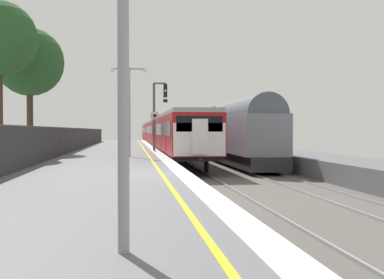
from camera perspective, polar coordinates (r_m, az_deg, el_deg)
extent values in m
cube|color=slate|center=(16.10, -11.57, -5.96)|extent=(6.40, 110.00, 1.00)
cube|color=silver|center=(16.11, -1.20, -4.13)|extent=(0.60, 110.00, 0.01)
cube|color=yellow|center=(16.04, -3.87, -4.15)|extent=(0.12, 110.00, 0.01)
cube|color=#56514C|center=(17.84, 17.81, -7.25)|extent=(11.00, 110.00, 0.20)
cube|color=gray|center=(16.36, 2.25, -7.45)|extent=(0.07, 110.00, 0.08)
cube|color=gray|center=(16.66, 7.16, -7.30)|extent=(0.07, 110.00, 0.08)
cube|color=gray|center=(17.49, 15.37, -6.94)|extent=(0.07, 110.00, 0.08)
cube|color=gray|center=(18.09, 19.59, -6.69)|extent=(0.07, 110.00, 0.08)
cube|color=maroon|center=(33.50, -1.60, 0.76)|extent=(2.80, 20.13, 2.30)
cube|color=black|center=(33.53, -1.60, -1.42)|extent=(2.64, 19.53, 0.25)
cube|color=gray|center=(33.51, -1.61, 2.93)|extent=(2.68, 20.13, 0.24)
cube|color=black|center=(33.38, -4.02, 1.27)|extent=(0.02, 18.53, 0.84)
cube|color=red|center=(28.36, -3.39, 0.49)|extent=(0.03, 1.10, 1.90)
cube|color=red|center=(38.40, -4.48, 0.65)|extent=(0.03, 1.10, 1.90)
cylinder|color=black|center=(26.07, -1.60, -3.24)|extent=(0.12, 0.84, 0.84)
cylinder|color=black|center=(26.27, 1.79, -3.20)|extent=(0.12, 0.84, 0.84)
cylinder|color=black|center=(40.92, -3.78, -1.66)|extent=(0.12, 0.84, 0.84)
cylinder|color=black|center=(41.05, -1.60, -1.65)|extent=(0.12, 0.84, 0.84)
cube|color=maroon|center=(54.16, -3.88, 0.89)|extent=(2.80, 20.13, 2.30)
cube|color=black|center=(54.18, -3.88, -0.46)|extent=(2.64, 19.53, 0.25)
cube|color=gray|center=(54.17, -3.88, 2.24)|extent=(2.68, 20.13, 0.24)
cube|color=black|center=(54.08, -5.37, 1.21)|extent=(0.02, 18.53, 0.84)
cube|color=red|center=(49.06, -5.15, 0.75)|extent=(0.03, 1.10, 1.90)
cube|color=red|center=(59.11, -5.56, 0.81)|extent=(0.03, 1.10, 1.90)
cylinder|color=black|center=(46.70, -4.25, -1.31)|extent=(0.12, 0.84, 0.84)
cylinder|color=black|center=(46.82, -2.34, -1.31)|extent=(0.12, 0.84, 0.84)
cylinder|color=black|center=(61.60, -5.05, -0.73)|extent=(0.12, 0.84, 0.84)
cylinder|color=black|center=(61.69, -3.60, -0.72)|extent=(0.12, 0.84, 0.84)
cube|color=maroon|center=(74.85, -4.90, 0.95)|extent=(2.80, 20.13, 2.30)
cube|color=black|center=(74.87, -4.90, -0.02)|extent=(2.64, 19.53, 0.25)
cube|color=gray|center=(74.86, -4.90, 1.92)|extent=(2.68, 20.13, 0.24)
cube|color=black|center=(74.80, -5.98, 1.18)|extent=(0.02, 18.53, 0.84)
cube|color=red|center=(69.77, -5.87, 0.86)|extent=(0.03, 1.10, 1.90)
cube|color=red|center=(79.83, -6.08, 0.89)|extent=(0.03, 1.10, 1.90)
cylinder|color=black|center=(67.39, -5.26, -0.57)|extent=(0.12, 0.84, 0.84)
cylinder|color=black|center=(67.47, -3.94, -0.57)|extent=(0.12, 0.84, 0.84)
cylinder|color=black|center=(82.30, -5.68, -0.27)|extent=(0.12, 0.84, 0.84)
cylinder|color=black|center=(82.37, -4.60, -0.26)|extent=(0.12, 0.84, 0.84)
cube|color=silver|center=(23.55, 0.93, 0.00)|extent=(2.70, 0.10, 1.70)
cube|color=black|center=(23.54, 0.93, 1.95)|extent=(2.40, 0.08, 0.80)
cube|color=silver|center=(23.41, 0.98, 0.36)|extent=(0.80, 0.24, 1.80)
cylinder|color=white|center=(23.40, -1.35, -1.84)|extent=(0.18, 0.06, 0.18)
cylinder|color=white|center=(23.68, 3.22, -1.81)|extent=(0.18, 0.06, 0.18)
cylinder|color=black|center=(23.31, 1.03, -2.47)|extent=(0.20, 0.35, 0.20)
cube|color=black|center=(54.17, -3.88, 2.50)|extent=(0.60, 0.90, 0.20)
cube|color=#232326|center=(31.65, 6.12, -2.25)|extent=(2.30, 13.74, 0.79)
cube|color=slate|center=(31.60, 6.13, 0.64)|extent=(2.60, 12.94, 2.40)
cylinder|color=#515660|center=(31.61, 6.13, 2.81)|extent=(2.39, 12.54, 2.39)
cylinder|color=black|center=(26.76, 6.96, -3.13)|extent=(0.12, 0.84, 0.84)
cylinder|color=black|center=(27.19, 10.15, -3.07)|extent=(0.12, 0.84, 0.84)
cylinder|color=black|center=(36.25, 3.10, -2.01)|extent=(0.12, 0.84, 0.84)
cylinder|color=black|center=(36.57, 5.50, -1.99)|extent=(0.12, 0.84, 0.84)
cube|color=#232326|center=(45.89, 1.82, -1.20)|extent=(2.30, 13.74, 0.79)
cube|color=slate|center=(45.85, 1.82, 0.79)|extent=(2.60, 12.94, 2.40)
cylinder|color=#515660|center=(45.86, 1.82, 2.29)|extent=(2.39, 12.54, 2.39)
cylinder|color=black|center=(40.97, 1.86, -1.65)|extent=(0.12, 0.84, 0.84)
cylinder|color=black|center=(41.25, 3.99, -1.63)|extent=(0.12, 0.84, 0.84)
cylinder|color=black|center=(50.59, 0.05, -1.12)|extent=(0.12, 0.84, 0.84)
cylinder|color=black|center=(50.82, 1.79, -1.12)|extent=(0.12, 0.84, 0.84)
cylinder|color=#47474C|center=(34.65, -4.71, 2.81)|extent=(0.18, 0.18, 5.01)
cube|color=#47474C|center=(34.84, -3.97, 6.93)|extent=(0.90, 0.12, 0.12)
cube|color=black|center=(34.82, -3.31, 6.02)|extent=(0.28, 0.20, 1.00)
cylinder|color=black|center=(34.73, -3.29, 6.56)|extent=(0.16, 0.04, 0.16)
cylinder|color=yellow|center=(34.70, -3.29, 6.04)|extent=(0.16, 0.04, 0.16)
cylinder|color=black|center=(34.67, -3.29, 5.51)|extent=(0.16, 0.04, 0.16)
cube|color=black|center=(34.76, -3.31, 4.79)|extent=(0.32, 0.16, 0.24)
cylinder|color=#59595B|center=(31.60, -4.61, 0.65)|extent=(0.08, 0.08, 2.44)
cylinder|color=black|center=(31.61, -4.61, 2.97)|extent=(0.59, 0.02, 0.59)
cylinder|color=silver|center=(31.60, -4.61, 2.97)|extent=(0.56, 0.02, 0.56)
cube|color=black|center=(31.58, -4.61, 2.97)|extent=(0.24, 0.01, 0.18)
cylinder|color=#93999E|center=(5.71, -8.49, 11.39)|extent=(0.14, 0.14, 4.99)
cylinder|color=#93999E|center=(26.12, -7.76, 3.38)|extent=(0.14, 0.14, 5.03)
cube|color=#93999E|center=(26.33, -6.78, 8.63)|extent=(0.90, 0.08, 0.08)
cylinder|color=silver|center=(26.33, -5.79, 8.46)|extent=(0.20, 0.20, 0.18)
cube|color=#93999E|center=(26.33, -8.77, 8.63)|extent=(0.90, 0.08, 0.08)
cylinder|color=silver|center=(26.34, -9.75, 8.45)|extent=(0.20, 0.20, 0.18)
cube|color=#282B2D|center=(16.47, -21.88, -1.25)|extent=(0.03, 99.00, 1.64)
cube|color=#38383D|center=(16.46, -21.90, 1.61)|extent=(0.06, 99.00, 0.06)
cylinder|color=#38383D|center=(16.47, -21.88, -1.25)|extent=(0.07, 0.07, 1.64)
cylinder|color=#38383D|center=(27.94, -15.94, -0.27)|extent=(0.07, 0.07, 1.64)
cylinder|color=#38383D|center=(39.53, -13.47, 0.13)|extent=(0.07, 0.07, 1.64)
cylinder|color=#38383D|center=(51.17, -12.13, 0.36)|extent=(0.07, 0.07, 1.64)
cylinder|color=#38383D|center=(62.83, -11.28, 0.50)|extent=(0.07, 0.07, 1.64)
cylinder|color=#473323|center=(32.31, -19.37, 2.66)|extent=(0.41, 0.41, 4.77)
sphere|color=#234C23|center=(32.61, -19.41, 9.03)|extent=(4.47, 4.47, 4.47)
sphere|color=#234C23|center=(32.99, -18.81, 7.96)|extent=(2.79, 2.79, 2.79)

